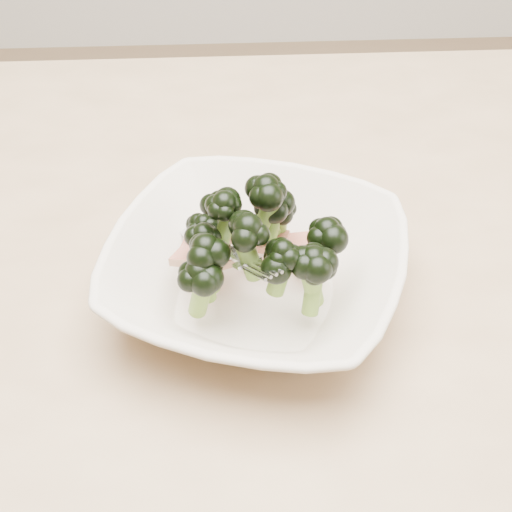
# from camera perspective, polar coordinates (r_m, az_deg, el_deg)

# --- Properties ---
(dining_table) EXTENTS (1.20, 0.80, 0.75)m
(dining_table) POSITION_cam_1_polar(r_m,az_deg,el_deg) (0.79, -1.03, -4.18)
(dining_table) COLOR tan
(dining_table) RESTS_ON ground
(broccoli_dish) EXTENTS (0.33, 0.33, 0.13)m
(broccoli_dish) POSITION_cam_1_polar(r_m,az_deg,el_deg) (0.63, -0.05, -0.74)
(broccoli_dish) COLOR beige
(broccoli_dish) RESTS_ON dining_table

